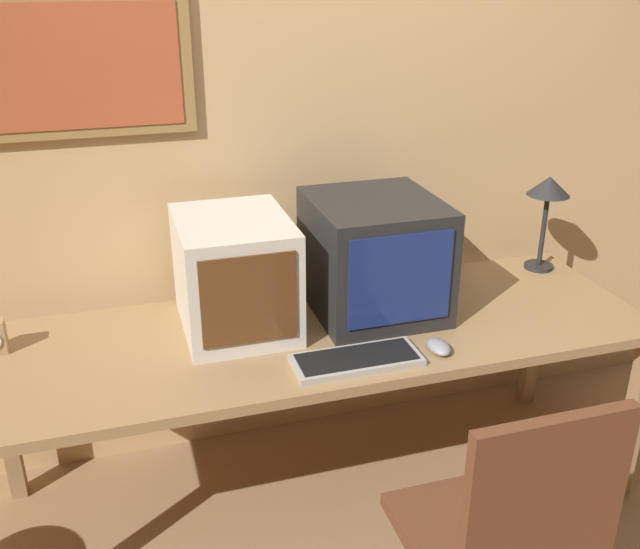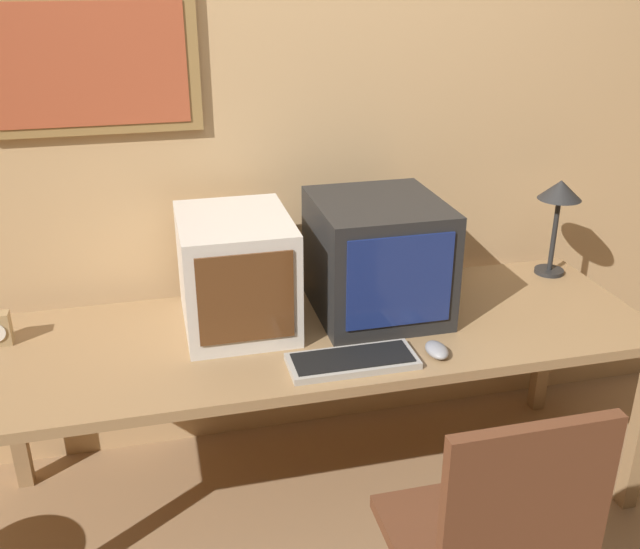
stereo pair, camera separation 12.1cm
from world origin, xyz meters
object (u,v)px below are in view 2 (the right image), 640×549
(monitor_right, at_px, (377,257))
(keyboard_main, at_px, (352,361))
(desk_lamp, at_px, (559,199))
(monitor_left, at_px, (236,272))
(mouse_near_keyboard, at_px, (437,350))

(monitor_right, height_order, keyboard_main, monitor_right)
(monitor_right, relative_size, desk_lamp, 1.24)
(keyboard_main, height_order, desk_lamp, desk_lamp)
(desk_lamp, bearing_deg, monitor_right, -169.44)
(monitor_left, height_order, desk_lamp, same)
(monitor_left, distance_m, mouse_near_keyboard, 0.72)
(monitor_left, distance_m, keyboard_main, 0.51)
(keyboard_main, height_order, mouse_near_keyboard, mouse_near_keyboard)
(monitor_left, height_order, monitor_right, monitor_right)
(monitor_right, distance_m, desk_lamp, 0.81)
(monitor_left, relative_size, monitor_right, 0.97)
(keyboard_main, xyz_separation_m, desk_lamp, (0.98, 0.50, 0.30))
(monitor_left, xyz_separation_m, desk_lamp, (1.29, 0.14, 0.12))
(monitor_left, relative_size, mouse_near_keyboard, 4.25)
(monitor_left, height_order, keyboard_main, monitor_left)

